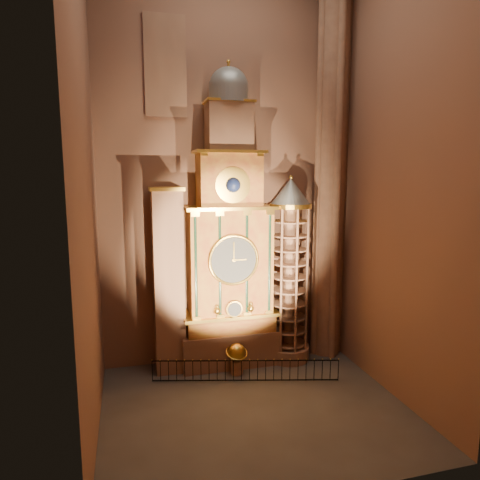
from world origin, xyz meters
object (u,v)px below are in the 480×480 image
object	(u,v)px
stair_turret	(289,272)
portrait_tower	(169,280)
iron_railing	(246,371)
astronomical_clock	(229,250)
celestial_globe	(237,356)

from	to	relation	value
stair_turret	portrait_tower	bearing A→B (deg)	177.67
portrait_tower	iron_railing	size ratio (longest dim) A/B	1.07
astronomical_clock	portrait_tower	distance (m)	3.73
portrait_tower	iron_railing	distance (m)	6.32
portrait_tower	stair_turret	distance (m)	6.91
iron_railing	stair_turret	bearing A→B (deg)	34.20
stair_turret	celestial_globe	bearing A→B (deg)	-161.29
stair_turret	celestial_globe	xyz separation A→B (m)	(-3.45, -1.17, -4.23)
stair_turret	celestial_globe	distance (m)	5.58
astronomical_clock	iron_railing	world-z (taller)	astronomical_clock
astronomical_clock	iron_railing	bearing A→B (deg)	-84.05
portrait_tower	celestial_globe	bearing A→B (deg)	-22.82
astronomical_clock	celestial_globe	world-z (taller)	astronomical_clock
portrait_tower	stair_turret	size ratio (longest dim) A/B	0.94
astronomical_clock	stair_turret	world-z (taller)	astronomical_clock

